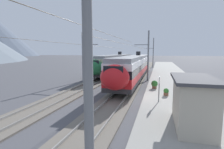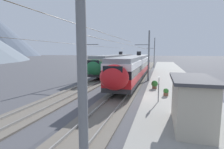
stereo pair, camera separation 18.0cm
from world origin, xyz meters
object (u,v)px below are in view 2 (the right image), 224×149
Objects in this scene: catenary_mast_mid at (148,55)px; platform_shelter at (191,102)px; train_far_track at (116,63)px; platform_sign at (159,84)px; catenary_mast_far_side at (84,56)px; train_near_platform at (135,66)px; potted_plant_platform_edge at (155,84)px; passenger_walking at (192,120)px; catenary_mast_west at (77,71)px; handbag_beside_passenger at (184,132)px; catenary_mast_east at (154,52)px; potted_plant_by_shelter at (166,92)px.

catenary_mast_mid reaches higher than platform_shelter.
platform_sign is at bearing -157.15° from train_far_track.
train_near_platform is at bearing -69.04° from catenary_mast_far_side.
train_far_track is at bearing 28.12° from potted_plant_platform_edge.
platform_shelter reaches higher than passenger_walking.
catenary_mast_west reaches higher than potted_plant_platform_edge.
handbag_beside_passenger is at bearing 156.54° from platform_shelter.
catenary_mast_far_side is at bearing 23.99° from catenary_mast_west.
passenger_walking is (-43.11, -3.43, -3.05)m from catenary_mast_east.
catenary_mast_west reaches higher than train_near_platform.
passenger_walking is 2.39× the size of potted_plant_by_shelter.
platform_shelter is at bearing -175.01° from catenary_mast_east.
catenary_mast_mid is 24.07m from catenary_mast_east.
catenary_mast_far_side is at bearing 160.99° from catenary_mast_east.
catenary_mast_east reaches higher than potted_plant_by_shelter.
passenger_walking is 1.83× the size of potted_plant_platform_edge.
catenary_mast_west is (-32.29, -7.15, 1.79)m from train_far_track.
catenary_mast_mid reaches higher than potted_plant_by_shelter.
train_near_platform reaches higher than platform_sign.
catenary_mast_east is 41.79m from platform_shelter.
catenary_mast_mid is (23.86, -0.00, -0.02)m from catenary_mast_west.
catenary_mast_far_side is 108.82× the size of handbag_beside_passenger.
train_near_platform is 11.48m from potted_plant_by_shelter.
platform_sign is at bearing -177.16° from catenary_mast_east.
train_near_platform is 8.11m from catenary_mast_far_side.
catenary_mast_east is at bearing 4.99° from platform_shelter.
catenary_mast_mid is at bearing 13.42° from potted_plant_by_shelter.
platform_shelter is at bearing -29.71° from catenary_mast_west.
catenary_mast_mid is at bearing 11.75° from platform_shelter.
train_far_track is 11.70m from catenary_mast_far_side.
train_near_platform is 13.37m from platform_sign.
train_near_platform is at bearing 15.70° from passenger_walking.
catenary_mast_far_side is 19.57m from platform_shelter.
handbag_beside_passenger is (5.33, -3.18, -3.57)m from catenary_mast_west.
train_far_track is 33.12m from catenary_mast_west.
platform_sign is 1.25× the size of passenger_walking.
catenary_mast_east is 31.81m from potted_plant_platform_edge.
catenary_mast_west is 1.00× the size of catenary_mast_mid.
catenary_mast_east is 34.95m from potted_plant_by_shelter.
passenger_walking is at bearing -164.30° from train_near_platform.
train_near_platform reaches higher than handbag_beside_passenger.
potted_plant_by_shelter reaches higher than handbag_beside_passenger.
catenary_mast_east is 1.00× the size of catenary_mast_far_side.
platform_shelter is at bearing -167.17° from potted_plant_platform_edge.
handbag_beside_passenger is at bearing -159.02° from train_far_track.
potted_plant_by_shelter is at bearing -175.85° from catenary_mast_east.
catenary_mast_mid is at bearing 8.13° from platform_sign.
train_far_track is 28.93m from handbag_beside_passenger.
train_far_track is 29.08× the size of potted_plant_platform_edge.
train_near_platform is 2.58m from catenary_mast_mid.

